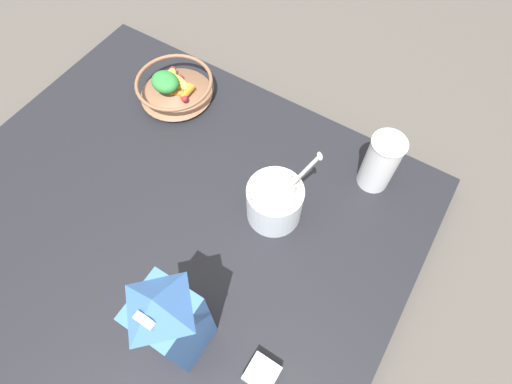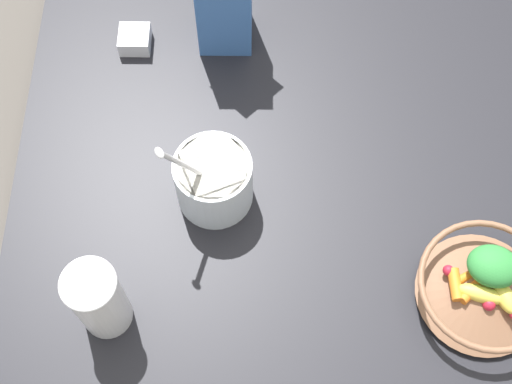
{
  "view_description": "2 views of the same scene",
  "coord_description": "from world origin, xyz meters",
  "views": [
    {
      "loc": [
        0.39,
        -0.15,
        0.88
      ],
      "look_at": [
        0.15,
        0.22,
        0.1
      ],
      "focal_mm": 28.0,
      "sensor_mm": 36.0,
      "label": 1
    },
    {
      "loc": [
        0.13,
        0.73,
        1.12
      ],
      "look_at": [
        0.14,
        0.24,
        0.09
      ],
      "focal_mm": 50.0,
      "sensor_mm": 36.0,
      "label": 2
    }
  ],
  "objects": [
    {
      "name": "countertop",
      "position": [
        0.0,
        0.0,
        0.02
      ],
      "size": [
        1.09,
        1.09,
        0.05
      ],
      "color": "black",
      "rests_on": "ground_plane"
    },
    {
      "name": "drinking_cup",
      "position": [
        0.36,
        0.43,
        0.13
      ],
      "size": [
        0.08,
        0.08,
        0.15
      ],
      "color": "white",
      "rests_on": "countertop"
    },
    {
      "name": "ground_plane",
      "position": [
        0.0,
        0.0,
        0.0
      ],
      "size": [
        6.0,
        6.0,
        0.0
      ],
      "primitive_type": "plane",
      "color": "#4C4742"
    },
    {
      "name": "yogurt_tub",
      "position": [
        0.2,
        0.22,
        0.11
      ],
      "size": [
        0.14,
        0.12,
        0.23
      ],
      "color": "silver",
      "rests_on": "countertop"
    },
    {
      "name": "fruit_bowl",
      "position": [
        -0.21,
        0.39,
        0.09
      ],
      "size": [
        0.21,
        0.21,
        0.09
      ],
      "color": "brown",
      "rests_on": "countertop"
    },
    {
      "name": "spice_jar",
      "position": [
        0.36,
        -0.09,
        0.06
      ],
      "size": [
        0.06,
        0.06,
        0.03
      ],
      "color": "silver",
      "rests_on": "countertop"
    }
  ]
}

